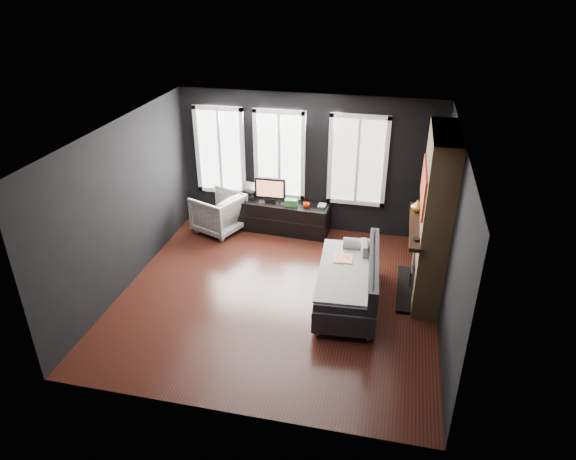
% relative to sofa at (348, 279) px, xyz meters
% --- Properties ---
extents(floor, '(5.00, 5.00, 0.00)m').
position_rel_sofa_xyz_m(floor, '(-1.10, -0.07, -0.43)').
color(floor, black).
rests_on(floor, ground).
extents(ceiling, '(5.00, 5.00, 0.00)m').
position_rel_sofa_xyz_m(ceiling, '(-1.10, -0.07, 2.27)').
color(ceiling, white).
rests_on(ceiling, ground).
extents(wall_back, '(5.00, 0.02, 2.70)m').
position_rel_sofa_xyz_m(wall_back, '(-1.10, 2.43, 0.92)').
color(wall_back, black).
rests_on(wall_back, ground).
extents(wall_left, '(0.02, 5.00, 2.70)m').
position_rel_sofa_xyz_m(wall_left, '(-3.60, -0.07, 0.92)').
color(wall_left, black).
rests_on(wall_left, ground).
extents(wall_right, '(0.02, 5.00, 2.70)m').
position_rel_sofa_xyz_m(wall_right, '(1.40, -0.07, 0.92)').
color(wall_right, black).
rests_on(wall_right, ground).
extents(windows, '(4.00, 0.16, 1.76)m').
position_rel_sofa_xyz_m(windows, '(-1.55, 2.39, 1.95)').
color(windows, white).
rests_on(windows, wall_back).
extents(fireplace, '(0.70, 1.62, 2.70)m').
position_rel_sofa_xyz_m(fireplace, '(1.20, 0.53, 0.92)').
color(fireplace, '#93724C').
rests_on(fireplace, floor).
extents(sofa, '(1.12, 2.05, 0.86)m').
position_rel_sofa_xyz_m(sofa, '(0.00, 0.00, 0.00)').
color(sofa, black).
rests_on(sofa, floor).
extents(stripe_pillow, '(0.14, 0.36, 0.35)m').
position_rel_sofa_xyz_m(stripe_pillow, '(0.19, 0.55, 0.19)').
color(stripe_pillow, gray).
rests_on(stripe_pillow, sofa).
extents(armchair, '(1.04, 1.07, 0.86)m').
position_rel_sofa_xyz_m(armchair, '(-2.78, 1.88, 0.00)').
color(armchair, silver).
rests_on(armchair, floor).
extents(media_console, '(1.81, 0.67, 0.61)m').
position_rel_sofa_xyz_m(media_console, '(-1.51, 2.17, -0.12)').
color(media_console, black).
rests_on(media_console, floor).
extents(monitor, '(0.62, 0.14, 0.55)m').
position_rel_sofa_xyz_m(monitor, '(-1.79, 2.18, 0.45)').
color(monitor, black).
rests_on(monitor, media_console).
extents(desk_fan, '(0.34, 0.34, 0.38)m').
position_rel_sofa_xyz_m(desk_fan, '(-2.21, 2.24, 0.37)').
color(desk_fan, '#9B9B9B').
rests_on(desk_fan, media_console).
extents(mug, '(0.14, 0.12, 0.12)m').
position_rel_sofa_xyz_m(mug, '(-1.05, 2.05, 0.24)').
color(mug, red).
rests_on(mug, media_console).
extents(book, '(0.15, 0.02, 0.20)m').
position_rel_sofa_xyz_m(book, '(-0.84, 2.20, 0.28)').
color(book, '#C3AE99').
rests_on(book, media_console).
extents(storage_box, '(0.25, 0.17, 0.13)m').
position_rel_sofa_xyz_m(storage_box, '(-1.34, 2.08, 0.25)').
color(storage_box, '#347333').
rests_on(storage_box, media_console).
extents(mantel_vase, '(0.19, 0.19, 0.19)m').
position_rel_sofa_xyz_m(mantel_vase, '(0.95, 0.98, 0.89)').
color(mantel_vase, gold).
rests_on(mantel_vase, fireplace).
extents(mantel_clock, '(0.11, 0.11, 0.04)m').
position_rel_sofa_xyz_m(mantel_clock, '(0.95, -0.02, 0.82)').
color(mantel_clock, black).
rests_on(mantel_clock, fireplace).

